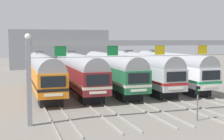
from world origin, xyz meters
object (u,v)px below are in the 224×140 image
at_px(commuter_train_stainless, 142,69).
at_px(commuter_train_orange, 43,72).
at_px(commuter_train_green, 111,70).
at_px(yard_signal_mast, 198,96).
at_px(commuter_train_white, 170,68).
at_px(commuter_train_maroon, 78,71).
at_px(catenary_gantry, 160,54).

bearing_deg(commuter_train_stainless, commuter_train_orange, 180.00).
bearing_deg(commuter_train_green, commuter_train_stainless, 0.06).
xyz_separation_m(commuter_train_orange, yard_signal_mast, (10.55, -16.13, -0.69)).
xyz_separation_m(commuter_train_orange, commuter_train_white, (16.89, 0.00, 0.00)).
distance_m(commuter_train_maroon, yard_signal_mast, 17.34).
height_order(commuter_train_green, catenary_gantry, catenary_gantry).
bearing_deg(yard_signal_mast, commuter_train_green, 97.46).
xyz_separation_m(commuter_train_green, commuter_train_stainless, (4.22, 0.00, 0.00)).
bearing_deg(commuter_train_stainless, catenary_gantry, -107.37).
relative_size(commuter_train_orange, catenary_gantry, 0.82).
distance_m(commuter_train_white, catenary_gantry, 16.13).
distance_m(commuter_train_green, yard_signal_mast, 16.27).
height_order(commuter_train_orange, commuter_train_green, commuter_train_orange).
bearing_deg(commuter_train_green, commuter_train_white, 0.03).
bearing_deg(commuter_train_stainless, yard_signal_mast, -97.46).
distance_m(commuter_train_orange, commuter_train_white, 16.89).
relative_size(commuter_train_stainless, commuter_train_white, 1.00).
distance_m(commuter_train_stainless, catenary_gantry, 14.38).
bearing_deg(commuter_train_maroon, commuter_train_green, -0.06).
relative_size(commuter_train_green, commuter_train_white, 1.00).
distance_m(commuter_train_maroon, commuter_train_green, 4.22).
bearing_deg(commuter_train_orange, commuter_train_white, 0.00).
bearing_deg(catenary_gantry, commuter_train_stainless, 72.63).
distance_m(commuter_train_orange, commuter_train_stainless, 12.66).
relative_size(commuter_train_stainless, catenary_gantry, 0.82).
height_order(commuter_train_maroon, catenary_gantry, catenary_gantry).
xyz_separation_m(commuter_train_orange, catenary_gantry, (8.44, -13.50, 2.57)).
height_order(commuter_train_maroon, commuter_train_stainless, same).
bearing_deg(commuter_train_stainless, commuter_train_maroon, 180.00).
relative_size(commuter_train_maroon, commuter_train_stainless, 1.00).
bearing_deg(commuter_train_stainless, commuter_train_white, 0.00).
relative_size(commuter_train_orange, commuter_train_maroon, 1.00).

